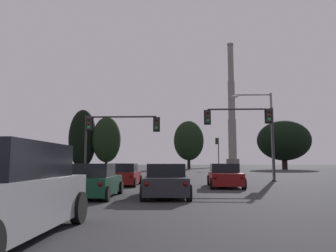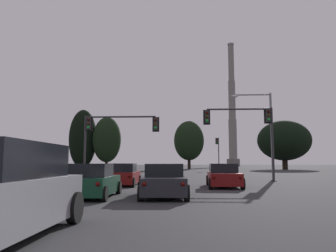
# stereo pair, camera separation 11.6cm
# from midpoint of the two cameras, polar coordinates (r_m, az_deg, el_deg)

# --- Properties ---
(sedan_right_lane_front) EXTENTS (2.13, 4.76, 1.43)m
(sedan_right_lane_front) POSITION_cam_midpoint_polar(r_m,az_deg,el_deg) (20.65, 9.66, -8.58)
(sedan_right_lane_front) COLOR maroon
(sedan_right_lane_front) RESTS_ON ground_plane
(sedan_center_lane_second) EXTENTS (2.19, 4.78, 1.43)m
(sedan_center_lane_second) POSITION_cam_midpoint_polar(r_m,az_deg,el_deg) (14.70, -0.56, -9.55)
(sedan_center_lane_second) COLOR #232328
(sedan_center_lane_second) RESTS_ON ground_plane
(hatchback_left_lane_second) EXTENTS (2.01, 4.15, 1.44)m
(hatchback_left_lane_second) POSITION_cam_midpoint_polar(r_m,az_deg,el_deg) (14.52, -12.95, -9.44)
(hatchback_left_lane_second) COLOR #0F3823
(hatchback_left_lane_second) RESTS_ON ground_plane
(hatchback_left_lane_front) EXTENTS (1.96, 4.13, 1.44)m
(hatchback_left_lane_front) POSITION_cam_midpoint_polar(r_m,az_deg,el_deg) (21.68, -7.74, -8.51)
(hatchback_left_lane_front) COLOR maroon
(hatchback_left_lane_front) RESTS_ON ground_plane
(traffic_light_overhead_left) EXTENTS (6.46, 0.50, 5.45)m
(traffic_light_overhead_left) POSITION_cam_midpoint_polar(r_m,az_deg,el_deg) (27.97, -9.96, -0.74)
(traffic_light_overhead_left) COLOR #2D2D30
(traffic_light_overhead_left) RESTS_ON ground_plane
(traffic_light_far_right) EXTENTS (0.78, 0.50, 6.49)m
(traffic_light_far_right) POSITION_cam_midpoint_polar(r_m,az_deg,el_deg) (65.54, 8.62, -3.98)
(traffic_light_far_right) COLOR #2D2D30
(traffic_light_far_right) RESTS_ON ground_plane
(traffic_light_overhead_right) EXTENTS (5.79, 0.50, 5.99)m
(traffic_light_overhead_right) POSITION_cam_midpoint_polar(r_m,az_deg,el_deg) (27.68, 13.90, 0.23)
(traffic_light_overhead_right) COLOR #2D2D30
(traffic_light_overhead_right) RESTS_ON ground_plane
(street_lamp) EXTENTS (3.66, 0.36, 7.82)m
(street_lamp) POSITION_cam_midpoint_polar(r_m,az_deg,el_deg) (30.82, 16.40, 0.20)
(street_lamp) COLOR slate
(street_lamp) RESTS_ON ground_plane
(smokestack) EXTENTS (5.55, 5.55, 54.41)m
(smokestack) POSITION_cam_midpoint_polar(r_m,az_deg,el_deg) (144.78, 11.04, 1.52)
(smokestack) COLOR slate
(smokestack) RESTS_ON ground_plane
(treeline_right_mid) EXTENTS (7.23, 6.51, 11.63)m
(treeline_right_mid) POSITION_cam_midpoint_polar(r_m,az_deg,el_deg) (79.29, 3.59, -2.57)
(treeline_right_mid) COLOR black
(treeline_right_mid) RESTS_ON ground_plane
(treeline_center_right) EXTENTS (7.15, 6.43, 13.15)m
(treeline_center_right) POSITION_cam_midpoint_polar(r_m,az_deg,el_deg) (84.36, -10.68, -2.34)
(treeline_center_right) COLOR black
(treeline_center_right) RESTS_ON ground_plane
(treeline_left_mid) EXTENTS (12.23, 11.01, 11.37)m
(treeline_left_mid) POSITION_cam_midpoint_polar(r_m,az_deg,el_deg) (80.77, 19.48, -2.40)
(treeline_left_mid) COLOR black
(treeline_left_mid) RESTS_ON ground_plane
(treeline_far_left) EXTENTS (7.06, 6.35, 15.21)m
(treeline_far_left) POSITION_cam_midpoint_polar(r_m,az_deg,el_deg) (86.94, -14.70, -2.15)
(treeline_far_left) COLOR black
(treeline_far_left) RESTS_ON ground_plane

